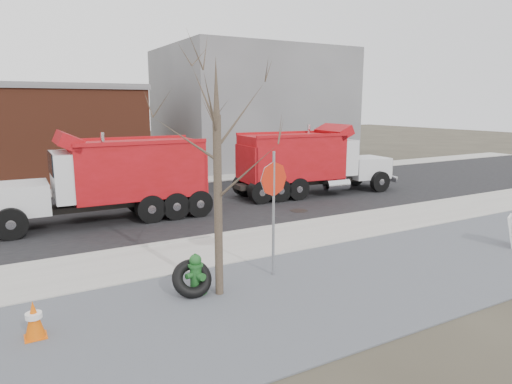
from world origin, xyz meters
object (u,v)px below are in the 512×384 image
fire_hydrant (196,276)px  stop_sign (274,193)px  truck_tire (192,279)px  dump_truck_red_b (111,176)px  dump_truck_red_a (310,160)px

fire_hydrant → stop_sign: (2.10, 0.10, 1.67)m
truck_tire → dump_truck_red_b: 7.75m
truck_tire → dump_truck_red_b: (-0.04, 7.65, 1.27)m
truck_tire → stop_sign: stop_sign is taller
fire_hydrant → truck_tire: size_ratio=0.99×
stop_sign → dump_truck_red_b: 7.85m
truck_tire → dump_truck_red_a: (9.12, 8.14, 1.25)m
truck_tire → dump_truck_red_a: 12.29m
dump_truck_red_a → dump_truck_red_b: 9.17m
stop_sign → dump_truck_red_b: bearing=116.4°
dump_truck_red_a → dump_truck_red_b: bearing=-172.3°
fire_hydrant → truck_tire: 0.12m
dump_truck_red_b → stop_sign: bearing=107.9°
dump_truck_red_a → fire_hydrant: bearing=-133.4°
stop_sign → dump_truck_red_a: size_ratio=0.39×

